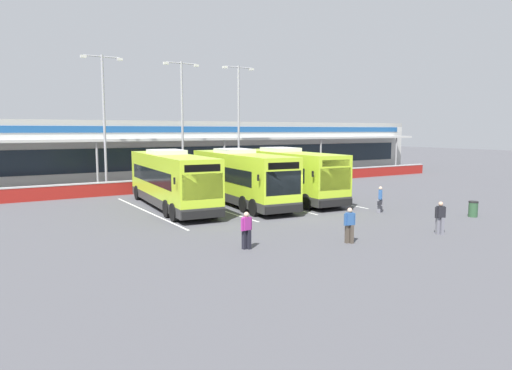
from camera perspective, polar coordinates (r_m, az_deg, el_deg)
The scene contains 18 objects.
ground_plane at distance 27.53m, azimuth 3.50°, elevation -3.92°, with size 200.00×200.00×0.00m, color #4C4C51.
terminal_building at distance 51.48m, azimuth -14.02°, elevation 4.23°, with size 70.00×13.00×6.00m.
red_barrier_wall at distance 40.05m, azimuth -8.51°, elevation 0.17°, with size 60.00×0.40×1.10m.
coach_bus_leftmost at distance 30.98m, azimuth -10.34°, elevation 0.51°, with size 3.80×12.32×3.78m.
coach_bus_left_centre at distance 32.14m, azimuth -1.97°, elevation 0.84°, with size 3.80×12.32×3.78m.
coach_bus_centre at distance 34.44m, azimuth 3.77°, elevation 1.23°, with size 3.80×12.32×3.78m.
bay_stripe_far_west at distance 30.04m, azimuth -13.17°, elevation -3.18°, with size 0.14×13.00×0.01m, color silver.
bay_stripe_west at distance 31.60m, azimuth -5.92°, elevation -2.55°, with size 0.14×13.00×0.01m, color silver.
bay_stripe_mid_west at distance 33.61m, azimuth 0.54°, elevation -1.96°, with size 0.14×13.00×0.01m, color silver.
bay_stripe_centre at distance 36.00m, azimuth 6.21°, elevation -1.42°, with size 0.14×13.00×0.01m, color silver.
pedestrian_with_handbag at distance 29.85m, azimuth 14.94°, elevation -1.63°, with size 0.60×0.54×1.62m.
pedestrian_in_dark_coat at distance 21.46m, azimuth 11.36°, elevation -4.71°, with size 0.54×0.36×1.62m.
pedestrian_child at distance 20.01m, azimuth -1.18°, elevation -5.41°, with size 0.54×0.29×1.62m.
pedestrian_near_bin at distance 24.53m, azimuth 21.59°, elevation -3.63°, with size 0.53×0.39×1.62m.
lamp_post_west at distance 39.66m, azimuth -18.08°, elevation 8.15°, with size 3.24×0.28×11.00m.
lamp_post_centre at distance 41.93m, azimuth -9.01°, elevation 8.30°, with size 3.24×0.28×11.00m.
lamp_post_east at distance 44.09m, azimuth -2.14°, elevation 8.30°, with size 3.24×0.28×11.00m.
litter_bin at distance 30.28m, azimuth 25.01°, elevation -2.67°, with size 0.54×0.54×0.93m.
Camera 1 is at (-15.60, -22.11, 5.08)m, focal length 32.73 mm.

